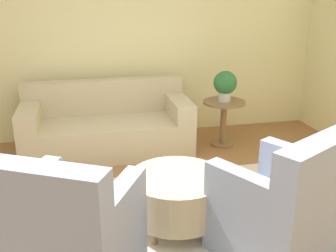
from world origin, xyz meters
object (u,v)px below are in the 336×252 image
at_px(ottoman_table, 177,194).
at_px(couch, 107,127).
at_px(armchair_left, 69,236).
at_px(potted_plant_on_side_table, 225,84).
at_px(side_table, 224,115).
at_px(armchair_right, 282,209).

bearing_deg(ottoman_table, couch, 103.91).
xyz_separation_m(armchair_left, potted_plant_on_side_table, (1.99, 2.31, 0.45)).
height_order(couch, ottoman_table, couch).
bearing_deg(armchair_left, side_table, 49.25).
distance_m(armchair_left, potted_plant_on_side_table, 3.08).
height_order(armchair_right, potted_plant_on_side_table, armchair_right).
bearing_deg(side_table, couch, 174.60).
height_order(side_table, potted_plant_on_side_table, potted_plant_on_side_table).
xyz_separation_m(couch, potted_plant_on_side_table, (1.54, -0.15, 0.53)).
height_order(couch, armchair_right, armchair_right).
distance_m(armchair_left, ottoman_table, 1.08).
bearing_deg(potted_plant_on_side_table, side_table, 90.00).
xyz_separation_m(couch, armchair_right, (1.17, -2.45, 0.08)).
distance_m(couch, armchair_left, 2.49).
bearing_deg(side_table, ottoman_table, -121.67).
relative_size(armchair_left, armchair_right, 1.00).
height_order(armchair_left, potted_plant_on_side_table, armchair_left).
relative_size(couch, side_table, 3.41).
bearing_deg(armchair_right, couch, 115.52).
bearing_deg(couch, side_table, -5.40).
height_order(armchair_right, side_table, armchair_right).
bearing_deg(ottoman_table, armchair_left, -148.21).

